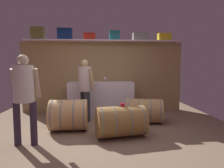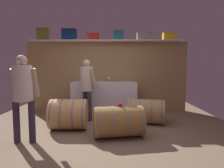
{
  "view_description": "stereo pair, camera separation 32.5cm",
  "coord_description": "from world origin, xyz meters",
  "px_view_note": "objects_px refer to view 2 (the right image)",
  "views": [
    {
      "loc": [
        -0.11,
        -3.67,
        1.37
      ],
      "look_at": [
        0.17,
        0.62,
        0.98
      ],
      "focal_mm": 31.15,
      "sensor_mm": 36.0,
      "label": 1
    },
    {
      "loc": [
        0.21,
        -3.68,
        1.37
      ],
      "look_at": [
        0.17,
        0.62,
        0.98
      ],
      "focal_mm": 31.15,
      "sensor_mm": 36.0,
      "label": 2
    }
  ],
  "objects_px": {
    "toolcase_olive": "(43,34)",
    "wine_barrel_far": "(146,111)",
    "wine_glass": "(109,79)",
    "winemaker_pouring": "(87,83)",
    "toolcase_red": "(93,37)",
    "toolcase_yellow": "(169,36)",
    "work_cabinet": "(104,98)",
    "toolcase_navy": "(69,35)",
    "tasting_cup": "(120,105)",
    "toolcase_teal": "(118,36)",
    "wine_barrel_near": "(118,121)",
    "wine_barrel_flank": "(69,114)",
    "visitor_tasting": "(23,90)",
    "toolcase_grey": "(144,36)",
    "wine_bottle_green": "(87,78)"
  },
  "relations": [
    {
      "from": "wine_barrel_near",
      "to": "wine_barrel_flank",
      "type": "xyz_separation_m",
      "value": [
        -1.07,
        0.45,
        0.03
      ]
    },
    {
      "from": "wine_barrel_near",
      "to": "toolcase_grey",
      "type": "bearing_deg",
      "value": 59.18
    },
    {
      "from": "toolcase_yellow",
      "to": "wine_barrel_flank",
      "type": "relative_size",
      "value": 0.47
    },
    {
      "from": "work_cabinet",
      "to": "wine_barrel_flank",
      "type": "xyz_separation_m",
      "value": [
        -0.71,
        -1.41,
        -0.13
      ]
    },
    {
      "from": "toolcase_grey",
      "to": "wine_glass",
      "type": "bearing_deg",
      "value": -176.64
    },
    {
      "from": "toolcase_red",
      "to": "toolcase_yellow",
      "type": "xyz_separation_m",
      "value": [
        2.22,
        0.0,
        0.01
      ]
    },
    {
      "from": "toolcase_olive",
      "to": "wine_barrel_far",
      "type": "distance_m",
      "value": 3.67
    },
    {
      "from": "toolcase_olive",
      "to": "work_cabinet",
      "type": "height_order",
      "value": "toolcase_olive"
    },
    {
      "from": "toolcase_olive",
      "to": "work_cabinet",
      "type": "xyz_separation_m",
      "value": [
        1.8,
        -0.22,
        -1.85
      ]
    },
    {
      "from": "visitor_tasting",
      "to": "wine_barrel_far",
      "type": "bearing_deg",
      "value": 28.61
    },
    {
      "from": "toolcase_red",
      "to": "wine_glass",
      "type": "bearing_deg",
      "value": -8.8
    },
    {
      "from": "toolcase_olive",
      "to": "toolcase_grey",
      "type": "xyz_separation_m",
      "value": [
        2.96,
        0.0,
        -0.07
      ]
    },
    {
      "from": "toolcase_olive",
      "to": "toolcase_navy",
      "type": "bearing_deg",
      "value": 1.37
    },
    {
      "from": "wine_barrel_far",
      "to": "work_cabinet",
      "type": "bearing_deg",
      "value": 149.81
    },
    {
      "from": "wine_bottle_green",
      "to": "tasting_cup",
      "type": "distance_m",
      "value": 2.05
    },
    {
      "from": "wine_barrel_near",
      "to": "winemaker_pouring",
      "type": "height_order",
      "value": "winemaker_pouring"
    },
    {
      "from": "toolcase_yellow",
      "to": "winemaker_pouring",
      "type": "height_order",
      "value": "toolcase_yellow"
    },
    {
      "from": "toolcase_teal",
      "to": "tasting_cup",
      "type": "relative_size",
      "value": 4.03
    },
    {
      "from": "wine_barrel_near",
      "to": "visitor_tasting",
      "type": "height_order",
      "value": "visitor_tasting"
    },
    {
      "from": "wine_glass",
      "to": "wine_barrel_near",
      "type": "relative_size",
      "value": 0.13
    },
    {
      "from": "wine_bottle_green",
      "to": "wine_glass",
      "type": "xyz_separation_m",
      "value": [
        0.6,
        0.23,
        -0.04
      ]
    },
    {
      "from": "wine_barrel_flank",
      "to": "visitor_tasting",
      "type": "distance_m",
      "value": 1.17
    },
    {
      "from": "wine_barrel_far",
      "to": "visitor_tasting",
      "type": "xyz_separation_m",
      "value": [
        -2.38,
        -1.22,
        0.67
      ]
    },
    {
      "from": "toolcase_olive",
      "to": "toolcase_teal",
      "type": "height_order",
      "value": "toolcase_olive"
    },
    {
      "from": "toolcase_teal",
      "to": "tasting_cup",
      "type": "bearing_deg",
      "value": -89.78
    },
    {
      "from": "winemaker_pouring",
      "to": "toolcase_olive",
      "type": "bearing_deg",
      "value": -152.93
    },
    {
      "from": "toolcase_yellow",
      "to": "winemaker_pouring",
      "type": "relative_size",
      "value": 0.24
    },
    {
      "from": "work_cabinet",
      "to": "tasting_cup",
      "type": "xyz_separation_m",
      "value": [
        0.4,
        -1.86,
        0.17
      ]
    },
    {
      "from": "toolcase_yellow",
      "to": "toolcase_olive",
      "type": "bearing_deg",
      "value": 179.08
    },
    {
      "from": "toolcase_navy",
      "to": "toolcase_grey",
      "type": "xyz_separation_m",
      "value": [
        2.19,
        0.0,
        -0.05
      ]
    },
    {
      "from": "wine_glass",
      "to": "winemaker_pouring",
      "type": "height_order",
      "value": "winemaker_pouring"
    },
    {
      "from": "toolcase_navy",
      "to": "wine_bottle_green",
      "type": "relative_size",
      "value": 1.44
    },
    {
      "from": "toolcase_navy",
      "to": "toolcase_teal",
      "type": "height_order",
      "value": "toolcase_navy"
    },
    {
      "from": "work_cabinet",
      "to": "tasting_cup",
      "type": "height_order",
      "value": "work_cabinet"
    },
    {
      "from": "tasting_cup",
      "to": "toolcase_red",
      "type": "bearing_deg",
      "value": 109.24
    },
    {
      "from": "toolcase_olive",
      "to": "wine_barrel_far",
      "type": "bearing_deg",
      "value": -20.94
    },
    {
      "from": "toolcase_navy",
      "to": "wine_barrel_near",
      "type": "height_order",
      "value": "toolcase_navy"
    },
    {
      "from": "toolcase_olive",
      "to": "toolcase_red",
      "type": "height_order",
      "value": "toolcase_olive"
    },
    {
      "from": "toolcase_grey",
      "to": "tasting_cup",
      "type": "xyz_separation_m",
      "value": [
        -0.76,
        -2.07,
        -1.61
      ]
    },
    {
      "from": "wine_bottle_green",
      "to": "wine_barrel_far",
      "type": "distance_m",
      "value": 1.93
    },
    {
      "from": "wine_bottle_green",
      "to": "wine_barrel_far",
      "type": "bearing_deg",
      "value": -30.13
    },
    {
      "from": "toolcase_yellow",
      "to": "tasting_cup",
      "type": "relative_size",
      "value": 5.1
    },
    {
      "from": "toolcase_teal",
      "to": "wine_barrel_near",
      "type": "xyz_separation_m",
      "value": [
        -0.04,
        -2.07,
        -1.97
      ]
    },
    {
      "from": "toolcase_navy",
      "to": "toolcase_yellow",
      "type": "distance_m",
      "value": 2.92
    },
    {
      "from": "toolcase_navy",
      "to": "toolcase_yellow",
      "type": "xyz_separation_m",
      "value": [
        2.92,
        0.0,
        -0.05
      ]
    },
    {
      "from": "wine_bottle_green",
      "to": "wine_glass",
      "type": "bearing_deg",
      "value": 20.64
    },
    {
      "from": "toolcase_grey",
      "to": "tasting_cup",
      "type": "distance_m",
      "value": 2.74
    },
    {
      "from": "toolcase_navy",
      "to": "toolcase_grey",
      "type": "relative_size",
      "value": 0.95
    },
    {
      "from": "toolcase_navy",
      "to": "wine_barrel_near",
      "type": "xyz_separation_m",
      "value": [
        1.4,
        -2.07,
        -2.0
      ]
    },
    {
      "from": "toolcase_red",
      "to": "visitor_tasting",
      "type": "bearing_deg",
      "value": -115.21
    }
  ]
}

